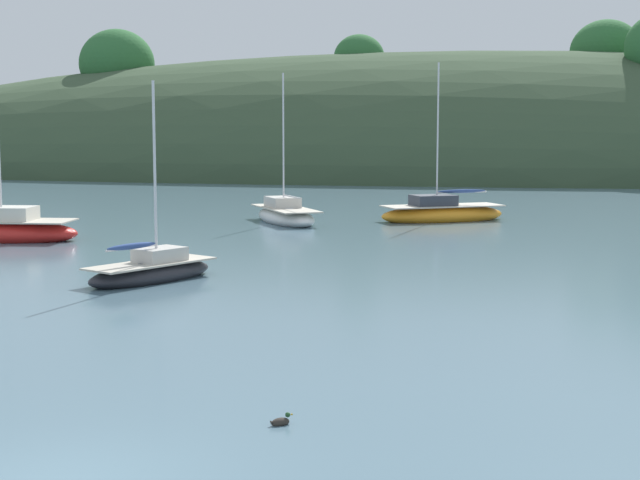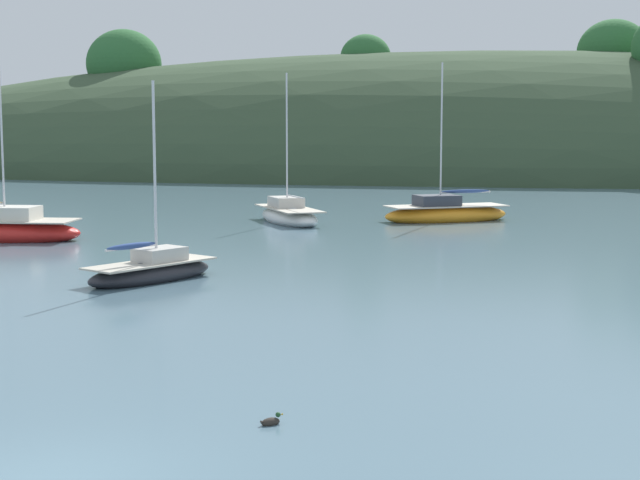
% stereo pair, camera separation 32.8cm
% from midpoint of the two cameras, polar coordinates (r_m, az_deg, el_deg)
% --- Properties ---
extents(far_shoreline_hill, '(150.00, 36.00, 28.12)m').
position_cam_midpoint_polar(far_shoreline_hill, '(99.76, 7.71, 3.82)').
color(far_shoreline_hill, '#384C33').
rests_on(far_shoreline_hill, ground).
extents(sailboat_red_portside, '(7.34, 5.56, 8.70)m').
position_cam_midpoint_polar(sailboat_red_portside, '(52.51, 7.59, 1.58)').
color(sailboat_red_portside, orange).
rests_on(sailboat_red_portside, ground).
extents(sailboat_blue_center, '(5.31, 6.80, 8.10)m').
position_cam_midpoint_polar(sailboat_blue_center, '(51.23, -1.68, 1.48)').
color(sailboat_blue_center, white).
rests_on(sailboat_blue_center, ground).
extents(sailboat_teal_outer, '(3.85, 5.23, 6.76)m').
position_cam_midpoint_polar(sailboat_teal_outer, '(32.49, -9.62, -1.79)').
color(sailboat_teal_outer, '#232328').
rests_on(sailboat_teal_outer, ground).
extents(duck_lone_left, '(0.37, 0.36, 0.24)m').
position_cam_midpoint_polar(duck_lone_left, '(16.88, -2.35, -10.67)').
color(duck_lone_left, '#2D2823').
rests_on(duck_lone_left, ground).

